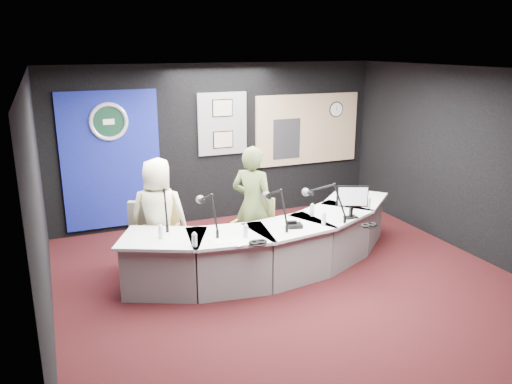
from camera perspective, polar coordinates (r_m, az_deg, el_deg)
name	(u,v)px	position (r m, az deg, el deg)	size (l,w,h in m)	color
ground	(292,284)	(7.03, 4.06, -10.17)	(6.00, 6.00, 0.00)	black
ceiling	(297,71)	(6.31, 4.57, 13.27)	(6.00, 6.00, 0.02)	silver
wall_back	(220,143)	(9.24, -4.07, 5.43)	(6.00, 0.02, 2.80)	black
wall_front	(473,281)	(4.23, 22.99, -9.06)	(6.00, 0.02, 2.80)	black
wall_left	(40,212)	(5.88, -22.88, -2.08)	(0.02, 6.00, 2.80)	black
wall_right	(476,164)	(8.29, 23.22, 2.91)	(0.02, 6.00, 2.80)	black
broadcast_desk	(272,244)	(7.31, 1.84, -5.85)	(4.50, 1.90, 0.75)	silver
backdrop_panel	(111,161)	(8.84, -15.76, 3.38)	(1.60, 0.05, 2.30)	navy
agency_seal	(109,122)	(8.69, -16.06, 7.51)	(0.63, 0.63, 0.07)	silver
seal_center	(109,122)	(8.70, -16.06, 7.51)	(0.48, 0.48, 0.01)	black
pinboard	(222,124)	(9.17, -3.75, 7.57)	(0.90, 0.04, 1.10)	slate
framed_photo_upper	(223,108)	(9.10, -3.73, 9.29)	(0.34, 0.02, 0.27)	gray
framed_photo_lower	(223,140)	(9.19, -3.66, 5.82)	(0.34, 0.02, 0.27)	gray
booth_window_frame	(307,129)	(9.87, 5.72, 6.96)	(2.12, 0.06, 1.32)	tan
booth_glow	(308,129)	(9.86, 5.75, 6.95)	(2.00, 0.02, 1.20)	#F3E699
equipment_rack	(287,139)	(9.67, 3.41, 5.92)	(0.55, 0.02, 0.75)	black
wall_clock	(336,109)	(10.09, 8.91, 9.05)	(0.28, 0.28, 0.01)	white
armchair_left	(160,236)	(7.35, -10.66, -4.84)	(0.58, 0.58, 1.03)	#9E8048
armchair_right	(253,231)	(7.48, -0.37, -4.36)	(0.55, 0.55, 0.98)	#9E8048
draped_jacket	(147,225)	(7.50, -12.05, -3.63)	(0.50, 0.10, 0.70)	slate
person_man	(158,216)	(7.25, -10.78, -2.61)	(0.80, 0.52, 1.63)	#F5F6C4
person_woman	(253,206)	(7.35, -0.37, -1.56)	(0.64, 0.42, 1.75)	#546434
computer_monitor	(352,196)	(7.27, 10.60, -0.45)	(0.40, 0.02, 0.27)	black
desk_phone	(295,226)	(6.88, 4.32, -3.74)	(0.19, 0.15, 0.05)	black
headphones_near	(369,225)	(7.07, 12.45, -3.61)	(0.19, 0.19, 0.03)	black
headphones_far	(258,242)	(6.32, 0.21, -5.60)	(0.24, 0.24, 0.04)	black
paper_stack	(217,239)	(6.48, -4.31, -5.24)	(0.21, 0.30, 0.00)	white
notepad	(238,241)	(6.41, -1.96, -5.45)	(0.22, 0.32, 0.00)	white
boom_mic_a	(164,203)	(7.01, -10.18, -1.22)	(0.20, 0.74, 0.60)	black
boom_mic_b	(208,209)	(6.69, -5.32, -1.86)	(0.16, 0.74, 0.60)	black
boom_mic_c	(276,204)	(6.87, 2.25, -1.32)	(0.16, 0.74, 0.60)	black
boom_mic_d	(325,198)	(7.17, 7.69, -0.70)	(0.46, 0.64, 0.60)	black
water_bottles	(278,219)	(6.92, 2.49, -3.03)	(3.19, 0.65, 0.18)	silver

